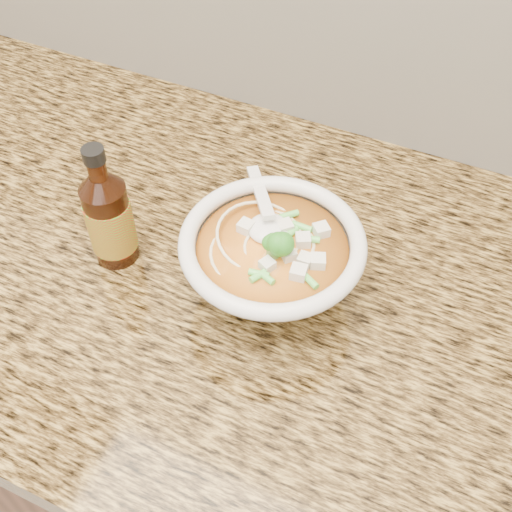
% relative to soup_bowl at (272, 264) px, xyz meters
% --- Properties ---
extents(cabinet, '(4.00, 0.65, 0.86)m').
position_rel_soup_bowl_xyz_m(cabinet, '(-0.13, 0.02, -0.52)').
color(cabinet, '#321B0F').
rests_on(cabinet, ground).
extents(counter_slab, '(4.00, 0.68, 0.04)m').
position_rel_soup_bowl_xyz_m(counter_slab, '(-0.13, 0.02, -0.07)').
color(counter_slab, olive).
rests_on(counter_slab, cabinet).
extents(soup_bowl, '(0.21, 0.22, 0.12)m').
position_rel_soup_bowl_xyz_m(soup_bowl, '(0.00, 0.00, 0.00)').
color(soup_bowl, white).
rests_on(soup_bowl, counter_slab).
extents(hot_sauce_bottle, '(0.07, 0.07, 0.17)m').
position_rel_soup_bowl_xyz_m(hot_sauce_bottle, '(-0.20, -0.03, 0.02)').
color(hot_sauce_bottle, '#381607').
rests_on(hot_sauce_bottle, counter_slab).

